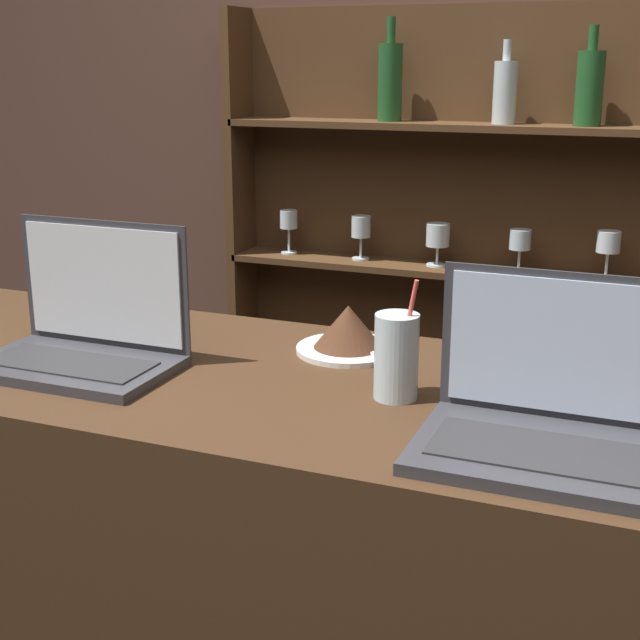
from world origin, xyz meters
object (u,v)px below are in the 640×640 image
cake_plate (348,332)px  laptop_far (550,415)px  laptop_near (86,333)px  water_glass (396,356)px

cake_plate → laptop_far: bearing=-36.6°
laptop_near → laptop_far: bearing=-4.3°
laptop_far → cake_plate: size_ratio=1.81×
laptop_far → cake_plate: laptop_far is taller
laptop_near → laptop_far: size_ratio=0.99×
laptop_far → water_glass: laptop_far is taller
water_glass → laptop_far: bearing=-23.4°
laptop_near → cake_plate: (0.40, 0.24, -0.02)m
laptop_near → laptop_far: 0.81m
laptop_near → cake_plate: 0.47m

